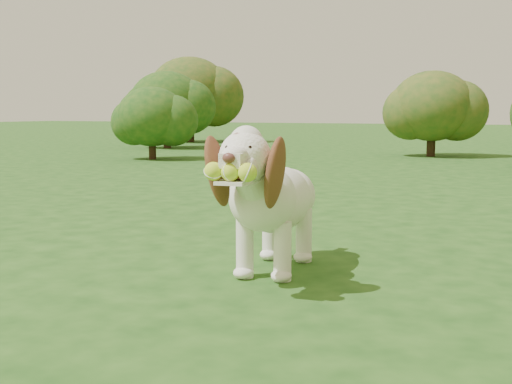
% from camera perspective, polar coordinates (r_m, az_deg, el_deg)
% --- Properties ---
extents(ground, '(80.00, 80.00, 0.00)m').
position_cam_1_polar(ground, '(3.64, 8.92, -6.41)').
color(ground, '#1A4313').
rests_on(ground, ground).
extents(dog, '(0.50, 1.21, 0.79)m').
position_cam_1_polar(dog, '(3.33, 1.31, -0.24)').
color(dog, white).
rests_on(dog, ground).
extents(shrub_a, '(1.23, 1.23, 1.28)m').
position_cam_1_polar(shrub_a, '(11.52, -9.25, 6.62)').
color(shrub_a, '#382314').
rests_on(shrub_a, ground).
extents(shrub_b, '(1.55, 1.55, 1.60)m').
position_cam_1_polar(shrub_b, '(12.54, 15.40, 7.37)').
color(shrub_b, '#382314').
rests_on(shrub_b, ground).
extents(shrub_g, '(2.25, 2.25, 2.33)m').
position_cam_1_polar(shrub_g, '(17.90, -5.93, 8.83)').
color(shrub_g, '#382314').
rests_on(shrub_g, ground).
extents(shrub_e, '(1.70, 1.70, 1.76)m').
position_cam_1_polar(shrub_e, '(14.97, -7.96, 7.84)').
color(shrub_e, '#382314').
rests_on(shrub_e, ground).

